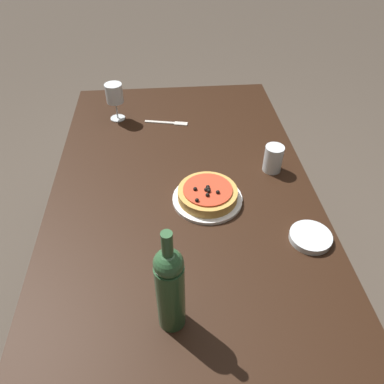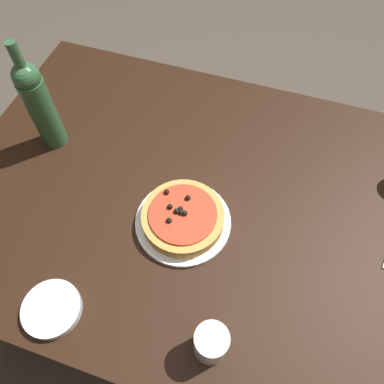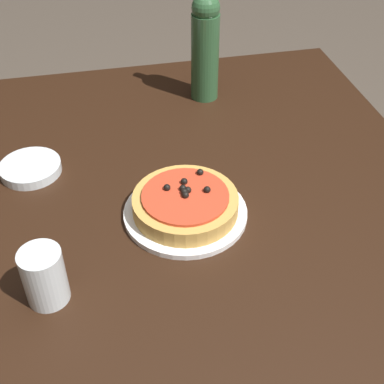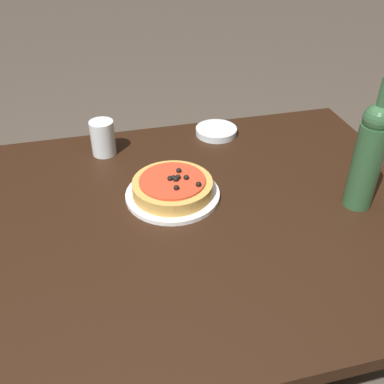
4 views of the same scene
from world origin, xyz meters
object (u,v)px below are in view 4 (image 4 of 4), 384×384
at_px(dinner_plate, 173,195).
at_px(wine_bottle, 369,154).
at_px(water_cup, 103,138).
at_px(pizza, 173,186).
at_px(side_bowl, 216,131).
at_px(dining_table, 137,245).

bearing_deg(dinner_plate, wine_bottle, 162.20).
bearing_deg(dinner_plate, water_cup, -60.25).
distance_m(pizza, side_bowl, 0.37).
distance_m(dinner_plate, wine_bottle, 0.49).
height_order(dinner_plate, water_cup, water_cup).
distance_m(water_cup, side_bowl, 0.37).
distance_m(pizza, wine_bottle, 0.49).
height_order(pizza, water_cup, water_cup).
bearing_deg(dining_table, pizza, -143.57).
relative_size(pizza, side_bowl, 1.57).
bearing_deg(side_bowl, dinner_plate, 55.41).
height_order(dining_table, dinner_plate, dinner_plate).
distance_m(wine_bottle, side_bowl, 0.53).
height_order(wine_bottle, water_cup, wine_bottle).
xyz_separation_m(dinner_plate, water_cup, (0.15, -0.27, 0.05)).
xyz_separation_m(dining_table, side_bowl, (-0.32, -0.39, 0.09)).
xyz_separation_m(dining_table, water_cup, (0.04, -0.35, 0.13)).
bearing_deg(wine_bottle, water_cup, -34.37).
distance_m(dining_table, wine_bottle, 0.61).
height_order(pizza, side_bowl, pizza).
xyz_separation_m(water_cup, side_bowl, (-0.36, -0.04, -0.04)).
relative_size(dining_table, water_cup, 14.68).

